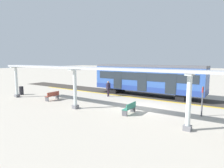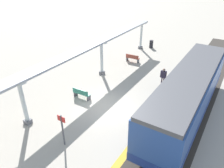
# 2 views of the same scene
# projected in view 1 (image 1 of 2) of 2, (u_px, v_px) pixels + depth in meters

# --- Properties ---
(ground_plane) EXTENTS (176.00, 176.00, 0.00)m
(ground_plane) POSITION_uv_depth(u_px,v_px,m) (142.00, 108.00, 16.50)
(ground_plane) COLOR #AFA697
(tactile_edge_strip) EXTENTS (0.44, 34.20, 0.01)m
(tactile_edge_strip) POSITION_uv_depth(u_px,v_px,m) (158.00, 100.00, 19.47)
(tactile_edge_strip) COLOR gold
(tactile_edge_strip) RESTS_ON ground
(trackbed) EXTENTS (3.20, 46.20, 0.01)m
(trackbed) POSITION_uv_depth(u_px,v_px,m) (164.00, 97.00, 20.97)
(trackbed) COLOR #38332D
(trackbed) RESTS_ON ground
(train_near_carriage) EXTENTS (2.65, 12.46, 3.48)m
(train_near_carriage) POSITION_uv_depth(u_px,v_px,m) (147.00, 80.00, 21.88)
(train_near_carriage) COLOR #2C4E97
(train_near_carriage) RESTS_ON ground
(canopy_pillar_nearest) EXTENTS (1.10, 0.44, 3.34)m
(canopy_pillar_nearest) POSITION_uv_depth(u_px,v_px,m) (16.00, 82.00, 20.96)
(canopy_pillar_nearest) COLOR slate
(canopy_pillar_nearest) RESTS_ON ground
(canopy_pillar_second) EXTENTS (1.10, 0.44, 3.34)m
(canopy_pillar_second) POSITION_uv_depth(u_px,v_px,m) (75.00, 89.00, 16.03)
(canopy_pillar_second) COLOR slate
(canopy_pillar_second) RESTS_ON ground
(canopy_pillar_third) EXTENTS (1.10, 0.44, 3.34)m
(canopy_pillar_third) POSITION_uv_depth(u_px,v_px,m) (189.00, 102.00, 11.01)
(canopy_pillar_third) COLOR slate
(canopy_pillar_third) RESTS_ON ground
(canopy_beam) EXTENTS (1.20, 27.33, 0.16)m
(canopy_beam) POSITION_uv_depth(u_px,v_px,m) (120.00, 69.00, 13.35)
(canopy_beam) COLOR #A8AAB2
(canopy_beam) RESTS_ON canopy_pillar_nearest
(bench_near_end) EXTENTS (1.51, 0.48, 0.86)m
(bench_near_end) POSITION_uv_depth(u_px,v_px,m) (130.00, 108.00, 14.56)
(bench_near_end) COLOR #2B7B63
(bench_near_end) RESTS_ON ground
(bench_mid_platform) EXTENTS (1.52, 0.52, 0.86)m
(bench_mid_platform) POSITION_uv_depth(u_px,v_px,m) (53.00, 96.00, 19.56)
(bench_mid_platform) COLOR #974131
(bench_mid_platform) RESTS_ON ground
(trash_bin) EXTENTS (0.48, 0.48, 0.98)m
(trash_bin) POSITION_uv_depth(u_px,v_px,m) (21.00, 91.00, 22.54)
(trash_bin) COLOR black
(trash_bin) RESTS_ON ground
(platform_info_sign) EXTENTS (0.56, 0.10, 2.20)m
(platform_info_sign) POSITION_uv_depth(u_px,v_px,m) (202.00, 98.00, 13.87)
(platform_info_sign) COLOR #4C4C51
(platform_info_sign) RESTS_ON ground
(passenger_waiting_near_edge) EXTENTS (0.51, 0.26, 1.72)m
(passenger_waiting_near_edge) POSITION_uv_depth(u_px,v_px,m) (108.00, 87.00, 21.47)
(passenger_waiting_near_edge) COLOR #271B27
(passenger_waiting_near_edge) RESTS_ON ground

